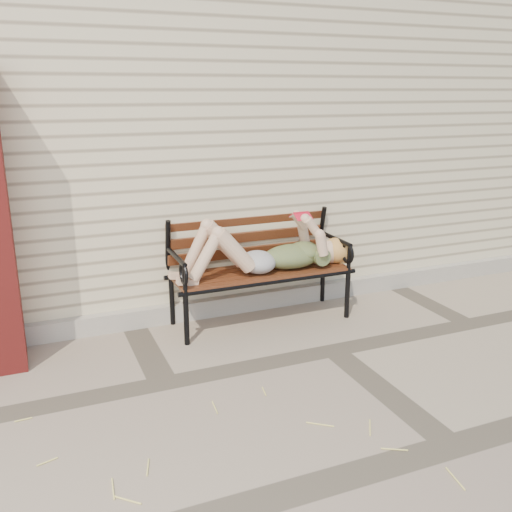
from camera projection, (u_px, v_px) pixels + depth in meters
name	position (u px, v px, depth m)	size (l,w,h in m)	color
ground	(333.00, 350.00, 4.13)	(80.00, 80.00, 0.00)	gray
house_wall	(203.00, 119.00, 6.36)	(8.00, 4.00, 3.00)	beige
foundation_strip	(277.00, 297.00, 4.97)	(8.00, 0.10, 0.15)	#AFAA9E
garden_bench	(256.00, 251.00, 4.59)	(1.55, 0.62, 1.00)	black
reading_woman	(264.00, 251.00, 4.48)	(1.46, 0.33, 0.46)	#0A3549
straw_scatter	(98.00, 467.00, 2.84)	(2.96, 1.57, 0.01)	#E1D56D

